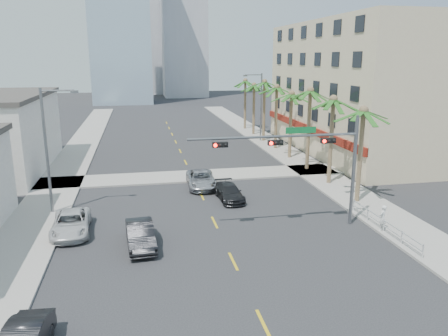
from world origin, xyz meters
The scene contains 24 objects.
ground centered at (0.00, 0.00, 0.00)m, with size 260.00×260.00×0.00m, color #262628.
sidewalk_right centered at (12.00, 20.00, 0.07)m, with size 4.00×120.00×0.15m, color gray.
sidewalk_left centered at (-12.00, 20.00, 0.07)m, with size 4.00×120.00×0.15m, color gray.
sidewalk_cross centered at (0.00, 22.00, 0.07)m, with size 80.00×4.00×0.15m, color gray.
building_right centered at (21.99, 30.00, 7.50)m, with size 15.25×28.00×15.00m.
tower_far_left centered at (-8.00, 95.00, 24.00)m, with size 14.00×14.00×48.00m, color #99B2C6.
tower_far_center centered at (-3.00, 125.00, 21.00)m, with size 16.00×16.00×42.00m, color #ADADB2.
traffic_signal_mast centered at (5.78, 7.95, 5.06)m, with size 11.12×0.54×7.20m.
palm_tree_0 centered at (11.60, 12.00, 7.08)m, with size 4.80×4.80×7.80m.
palm_tree_1 centered at (11.60, 17.20, 7.43)m, with size 4.80×4.80×8.16m.
palm_tree_2 centered at (11.60, 22.40, 7.78)m, with size 4.80×4.80×8.52m.
palm_tree_3 centered at (11.60, 27.60, 7.08)m, with size 4.80×4.80×7.80m.
palm_tree_4 centered at (11.60, 32.80, 7.43)m, with size 4.80×4.80×8.16m.
palm_tree_5 centered at (11.60, 38.00, 7.78)m, with size 4.80×4.80×8.52m.
palm_tree_6 centered at (11.60, 43.20, 7.08)m, with size 4.80×4.80×7.80m.
palm_tree_7 centered at (11.60, 48.40, 7.43)m, with size 4.80×4.80×8.16m.
streetlight_left centered at (-11.00, 14.00, 5.06)m, with size 2.55×0.25×9.00m.
streetlight_right centered at (11.00, 38.00, 5.06)m, with size 2.55×0.25×9.00m.
guardrail centered at (10.30, 6.00, 0.67)m, with size 0.08×8.08×1.00m.
car_parked_far centered at (-9.33, 9.91, 0.69)m, with size 2.28×4.94×1.37m, color silver.
car_lane_left centered at (-5.00, 7.01, 0.74)m, with size 1.56×4.47×1.47m, color black.
car_lane_center centered at (0.33, 18.47, 0.71)m, with size 2.36×5.12×1.42m, color #AFAFB4.
car_lane_right centered at (2.00, 14.58, 0.62)m, with size 1.75×4.30×1.25m, color black.
pedestrian centered at (10.30, 6.20, 0.99)m, with size 0.61×0.40×1.68m, color white.
Camera 1 is at (-4.81, -17.66, 10.99)m, focal length 35.00 mm.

